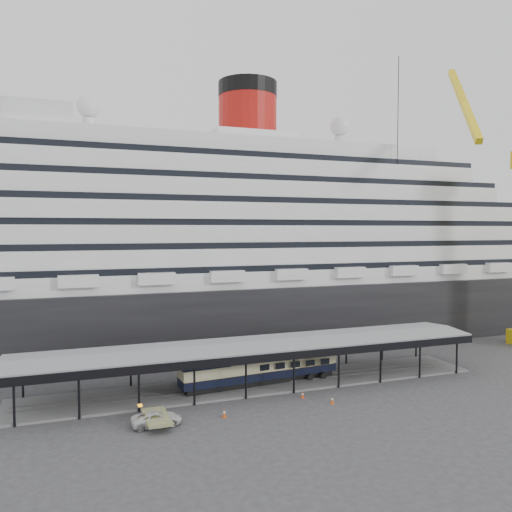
% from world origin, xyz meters
% --- Properties ---
extents(ground, '(200.00, 200.00, 0.00)m').
position_xyz_m(ground, '(0.00, 0.00, 0.00)').
color(ground, '#333335').
rests_on(ground, ground).
extents(cruise_ship, '(130.00, 30.00, 43.90)m').
position_xyz_m(cruise_ship, '(0.05, 32.00, 18.35)').
color(cruise_ship, black).
rests_on(cruise_ship, ground).
extents(platform_canopy, '(56.00, 9.18, 5.30)m').
position_xyz_m(platform_canopy, '(0.00, 5.00, 2.36)').
color(platform_canopy, slate).
rests_on(platform_canopy, ground).
extents(port_truck, '(4.78, 2.29, 1.32)m').
position_xyz_m(port_truck, '(-13.30, -3.31, 0.66)').
color(port_truck, silver).
rests_on(port_truck, ground).
extents(pullman_carriage, '(20.04, 4.38, 19.53)m').
position_xyz_m(pullman_carriage, '(0.38, 5.00, 2.40)').
color(pullman_carriage, black).
rests_on(pullman_carriage, ground).
extents(traffic_cone_left, '(0.54, 0.54, 0.81)m').
position_xyz_m(traffic_cone_left, '(-6.66, -3.50, 0.40)').
color(traffic_cone_left, '#CF470B').
rests_on(traffic_cone_left, ground).
extents(traffic_cone_mid, '(0.54, 0.54, 0.79)m').
position_xyz_m(traffic_cone_mid, '(5.35, -3.65, 0.39)').
color(traffic_cone_mid, '#D34D0B').
rests_on(traffic_cone_mid, ground).
extents(traffic_cone_right, '(0.47, 0.47, 0.70)m').
position_xyz_m(traffic_cone_right, '(3.14, -0.91, 0.35)').
color(traffic_cone_right, '#EE4A0D').
rests_on(traffic_cone_right, ground).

